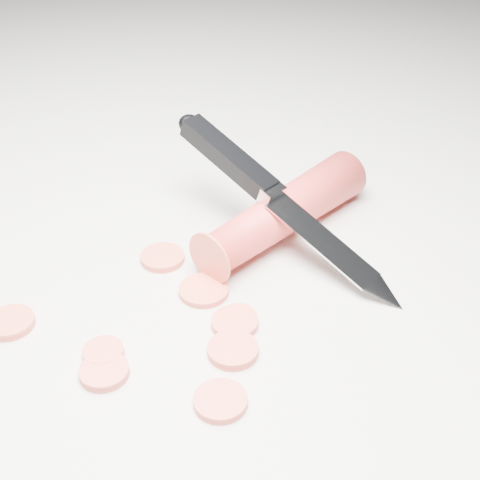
% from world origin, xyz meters
% --- Properties ---
extents(ground, '(2.40, 2.40, 0.00)m').
position_xyz_m(ground, '(0.00, 0.00, 0.00)').
color(ground, beige).
rests_on(ground, ground).
extents(carrot, '(0.09, 0.19, 0.04)m').
position_xyz_m(carrot, '(0.04, 0.10, 0.02)').
color(carrot, red).
rests_on(carrot, ground).
extents(carrot_slice_0, '(0.04, 0.04, 0.01)m').
position_xyz_m(carrot_slice_0, '(-0.10, -0.10, 0.00)').
color(carrot_slice_0, '#ED543F').
rests_on(carrot_slice_0, ground).
extents(carrot_slice_1, '(0.03, 0.03, 0.01)m').
position_xyz_m(carrot_slice_1, '(-0.01, -0.12, 0.00)').
color(carrot_slice_1, '#ED543F').
rests_on(carrot_slice_1, ground).
extents(carrot_slice_2, '(0.04, 0.04, 0.01)m').
position_xyz_m(carrot_slice_2, '(0.01, -0.01, 0.00)').
color(carrot_slice_2, '#ED543F').
rests_on(carrot_slice_2, ground).
extents(carrot_slice_3, '(0.04, 0.04, 0.01)m').
position_xyz_m(carrot_slice_3, '(0.06, -0.06, 0.00)').
color(carrot_slice_3, '#ED543F').
rests_on(carrot_slice_3, ground).
extents(carrot_slice_4, '(0.04, 0.04, 0.01)m').
position_xyz_m(carrot_slice_4, '(0.05, -0.03, 0.00)').
color(carrot_slice_4, '#ED543F').
rests_on(carrot_slice_4, ground).
extents(carrot_slice_5, '(0.04, 0.04, 0.01)m').
position_xyz_m(carrot_slice_5, '(-0.04, 0.02, 0.00)').
color(carrot_slice_5, '#ED543F').
rests_on(carrot_slice_5, ground).
extents(carrot_slice_6, '(0.03, 0.03, 0.01)m').
position_xyz_m(carrot_slice_6, '(-0.02, -0.10, 0.00)').
color(carrot_slice_6, '#ED543F').
rests_on(carrot_slice_6, ground).
extents(carrot_slice_7, '(0.04, 0.04, 0.01)m').
position_xyz_m(carrot_slice_7, '(0.08, -0.10, 0.00)').
color(carrot_slice_7, '#ED543F').
rests_on(carrot_slice_7, ground).
extents(carrot_slice_8, '(0.03, 0.03, 0.01)m').
position_xyz_m(carrot_slice_8, '(0.05, -0.03, 0.00)').
color(carrot_slice_8, '#ED543F').
rests_on(carrot_slice_8, ground).
extents(kitchen_knife, '(0.25, 0.10, 0.09)m').
position_xyz_m(kitchen_knife, '(0.04, 0.08, 0.05)').
color(kitchen_knife, silver).
rests_on(kitchen_knife, ground).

